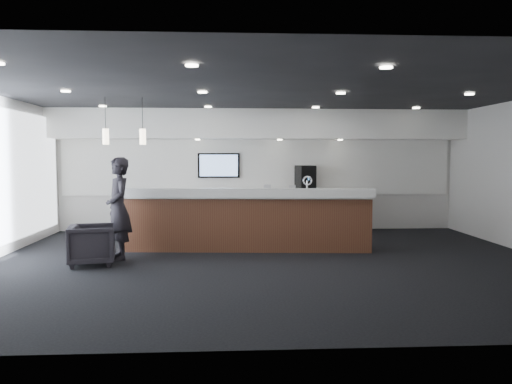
{
  "coord_description": "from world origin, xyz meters",
  "views": [
    {
      "loc": [
        -0.76,
        -8.68,
        1.86
      ],
      "look_at": [
        -0.21,
        1.3,
        1.16
      ],
      "focal_mm": 35.0,
      "sensor_mm": 36.0,
      "label": 1
    }
  ],
  "objects": [
    {
      "name": "info_sign_right",
      "position": [
        0.82,
        3.56,
        1.06
      ],
      "size": [
        0.16,
        0.03,
        0.22
      ],
      "primitive_type": "cube",
      "rotation": [
        0.0,
        0.0,
        -0.08
      ],
      "color": "silver",
      "rests_on": "back_credenza"
    },
    {
      "name": "cup_1",
      "position": [
        1.25,
        3.51,
        1.0
      ],
      "size": [
        0.14,
        0.14,
        0.09
      ],
      "primitive_type": "imported",
      "rotation": [
        0.0,
        0.0,
        0.65
      ],
      "color": "white",
      "rests_on": "back_credenza"
    },
    {
      "name": "back_wall",
      "position": [
        0.0,
        4.0,
        1.5
      ],
      "size": [
        10.0,
        0.02,
        3.0
      ],
      "primitive_type": "cube",
      "color": "silver",
      "rests_on": "ground"
    },
    {
      "name": "wall_tv",
      "position": [
        -1.0,
        3.91,
        1.65
      ],
      "size": [
        1.05,
        0.08,
        0.62
      ],
      "color": "black",
      "rests_on": "back_wall"
    },
    {
      "name": "pendant_left",
      "position": [
        -2.4,
        0.8,
        2.25
      ],
      "size": [
        0.12,
        0.12,
        0.3
      ],
      "primitive_type": "cylinder",
      "color": "#FFECC6",
      "rests_on": "ceiling"
    },
    {
      "name": "ceiling",
      "position": [
        0.0,
        0.0,
        3.0
      ],
      "size": [
        10.0,
        8.0,
        0.02
      ],
      "primitive_type": "cube",
      "color": "black",
      "rests_on": "back_wall"
    },
    {
      "name": "service_counter",
      "position": [
        -0.37,
        1.24,
        0.58
      ],
      "size": [
        4.95,
        1.19,
        1.49
      ],
      "rotation": [
        0.0,
        0.0,
        -0.08
      ],
      "color": "#52291B",
      "rests_on": "ground"
    },
    {
      "name": "coffee_machine",
      "position": [
        1.16,
        3.68,
        1.3
      ],
      "size": [
        0.5,
        0.57,
        0.7
      ],
      "rotation": [
        0.0,
        0.0,
        0.25
      ],
      "color": "black",
      "rests_on": "back_credenza"
    },
    {
      "name": "cup_2",
      "position": [
        1.11,
        3.51,
        1.0
      ],
      "size": [
        0.12,
        0.12,
        0.09
      ],
      "primitive_type": "imported",
      "rotation": [
        0.0,
        0.0,
        1.29
      ],
      "color": "white",
      "rests_on": "back_credenza"
    },
    {
      "name": "alcove_panel",
      "position": [
        0.0,
        3.97,
        1.6
      ],
      "size": [
        9.8,
        0.06,
        1.4
      ],
      "primitive_type": "cube",
      "color": "white",
      "rests_on": "back_wall"
    },
    {
      "name": "ground",
      "position": [
        0.0,
        0.0,
        0.0
      ],
      "size": [
        10.0,
        10.0,
        0.0
      ],
      "primitive_type": "plane",
      "color": "black",
      "rests_on": "ground"
    },
    {
      "name": "soffit_bulkhead",
      "position": [
        0.0,
        3.55,
        2.65
      ],
      "size": [
        10.0,
        0.9,
        0.7
      ],
      "primitive_type": "cube",
      "color": "white",
      "rests_on": "back_wall"
    },
    {
      "name": "ceiling_can_lights",
      "position": [
        0.0,
        0.0,
        2.97
      ],
      "size": [
        7.0,
        5.0,
        0.02
      ],
      "primitive_type": null,
      "color": "white",
      "rests_on": "ceiling"
    },
    {
      "name": "pendant_right",
      "position": [
        -3.1,
        0.8,
        2.25
      ],
      "size": [
        0.12,
        0.12,
        0.3
      ],
      "primitive_type": "cylinder",
      "color": "#FFECC6",
      "rests_on": "ceiling"
    },
    {
      "name": "lounge_guest",
      "position": [
        -2.76,
        0.46,
        0.93
      ],
      "size": [
        0.68,
        0.8,
        1.86
      ],
      "primitive_type": "imported",
      "rotation": [
        0.0,
        0.0,
        -1.15
      ],
      "color": "black",
      "rests_on": "ground"
    },
    {
      "name": "cup_3",
      "position": [
        0.97,
        3.51,
        1.0
      ],
      "size": [
        0.13,
        0.13,
        0.09
      ],
      "primitive_type": "imported",
      "rotation": [
        0.0,
        0.0,
        1.94
      ],
      "color": "white",
      "rests_on": "back_credenza"
    },
    {
      "name": "armchair",
      "position": [
        -3.11,
        -0.02,
        0.35
      ],
      "size": [
        0.91,
        0.89,
        0.71
      ],
      "primitive_type": "imported",
      "rotation": [
        0.0,
        0.0,
        1.77
      ],
      "color": "black",
      "rests_on": "ground"
    },
    {
      "name": "cup_0",
      "position": [
        1.39,
        3.51,
        1.0
      ],
      "size": [
        0.1,
        0.1,
        0.09
      ],
      "primitive_type": "imported",
      "color": "white",
      "rests_on": "back_credenza"
    },
    {
      "name": "info_sign_left",
      "position": [
        0.2,
        3.56,
        1.07
      ],
      "size": [
        0.17,
        0.02,
        0.24
      ],
      "primitive_type": "cube",
      "rotation": [
        0.0,
        0.0,
        -0.01
      ],
      "color": "silver",
      "rests_on": "back_credenza"
    },
    {
      "name": "back_credenza",
      "position": [
        -0.0,
        3.64,
        0.48
      ],
      "size": [
        5.06,
        0.66,
        0.95
      ],
      "color": "gray",
      "rests_on": "ground"
    }
  ]
}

